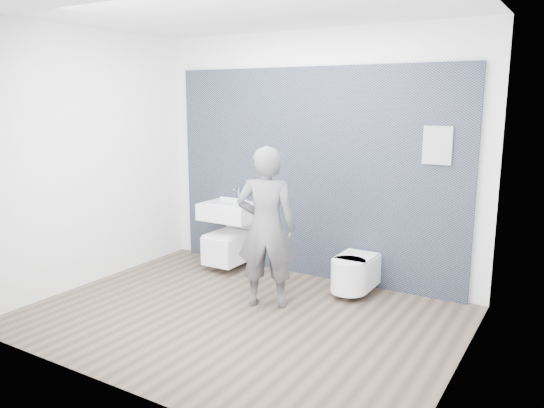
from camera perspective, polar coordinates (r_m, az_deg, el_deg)
The scene contains 8 objects.
ground at distance 5.19m, azimuth -3.51°, elevation -12.01°, with size 4.00×4.00×0.00m, color brown.
room_shell at distance 4.78m, azimuth -3.77°, elevation 7.51°, with size 4.00×4.00×4.00m.
tile_wall at distance 6.37m, azimuth 4.10°, elevation -7.53°, with size 3.60×0.06×2.40m, color black.
washbasin at distance 6.43m, azimuth -4.53°, elevation -0.73°, with size 0.67×0.50×0.50m.
toilet_square at distance 6.51m, azimuth -4.66°, elevation -4.48°, with size 0.40×0.58×0.77m.
toilet_rounded at distance 5.72m, azimuth 8.75°, elevation -7.33°, with size 0.38×0.64×0.35m.
info_placard at distance 5.87m, azimuth 16.45°, elevation -9.68°, with size 0.28×0.03×0.38m, color white.
visitor at distance 5.21m, azimuth -0.63°, elevation -2.55°, with size 0.59×0.39×1.61m, color #5D5D61.
Camera 1 is at (2.74, -3.91, 2.05)m, focal length 35.00 mm.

